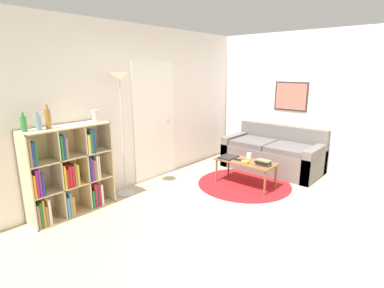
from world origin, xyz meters
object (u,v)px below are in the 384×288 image
object	(u,v)px
floor_lamp	(121,101)
laptop	(228,157)
bowl	(245,162)
bottle_middle	(38,123)
bookshelf	(68,174)
bottle_left	(24,124)
vase_on_shelf	(95,116)
cup	(249,156)
couch	(274,154)
coffee_table	(246,164)
bottle_right	(48,119)

from	to	relation	value
floor_lamp	laptop	bearing A→B (deg)	-30.56
floor_lamp	laptop	distance (m)	2.04
bowl	bottle_middle	world-z (taller)	bottle_middle
bookshelf	bottle_left	bearing A→B (deg)	177.60
bookshelf	vase_on_shelf	distance (m)	0.86
laptop	bowl	xyz separation A→B (m)	(-0.09, -0.39, 0.01)
floor_lamp	cup	bearing A→B (deg)	-35.12
couch	bottle_left	world-z (taller)	bottle_left
bowl	coffee_table	bearing A→B (deg)	25.54
bookshelf	floor_lamp	xyz separation A→B (m)	(0.88, -0.04, 0.90)
floor_lamp	couch	world-z (taller)	floor_lamp
bookshelf	vase_on_shelf	bearing A→B (deg)	-0.31
couch	laptop	bearing A→B (deg)	164.61
floor_lamp	cup	xyz separation A→B (m)	(1.70, -1.20, -0.99)
floor_lamp	bowl	size ratio (longest dim) A/B	14.29
couch	coffee_table	world-z (taller)	couch
laptop	vase_on_shelf	xyz separation A→B (m)	(-1.93, 0.94, 0.85)
floor_lamp	bottle_middle	distance (m)	1.20
couch	floor_lamp	bearing A→B (deg)	155.45
bookshelf	bottle_right	xyz separation A→B (m)	(-0.18, -0.01, 0.76)
floor_lamp	vase_on_shelf	world-z (taller)	floor_lamp
couch	coffee_table	distance (m)	1.10
cup	bottle_right	bearing A→B (deg)	156.05
bookshelf	vase_on_shelf	world-z (taller)	vase_on_shelf
vase_on_shelf	bottle_right	bearing A→B (deg)	-179.01
bottle_left	vase_on_shelf	world-z (taller)	bottle_left
couch	bowl	xyz separation A→B (m)	(-1.22, -0.08, 0.15)
coffee_table	bowl	world-z (taller)	bowl
coffee_table	bowl	distance (m)	0.15
cup	bottle_middle	bearing A→B (deg)	157.30
bottle_middle	bottle_right	xyz separation A→B (m)	(0.13, 0.02, 0.03)
bottle_left	bottle_right	xyz separation A→B (m)	(0.27, -0.03, 0.03)
cup	vase_on_shelf	distance (m)	2.57
bottle_left	bottle_right	distance (m)	0.27
bottle_middle	vase_on_shelf	bearing A→B (deg)	2.08
bottle_middle	vase_on_shelf	xyz separation A→B (m)	(0.78, 0.03, -0.01)
bowl	floor_lamp	bearing A→B (deg)	137.98
cup	bottle_left	distance (m)	3.38
cup	vase_on_shelf	size ratio (longest dim) A/B	0.58
bookshelf	laptop	distance (m)	2.58
floor_lamp	bowl	bearing A→B (deg)	-42.02
coffee_table	bottle_middle	bearing A→B (deg)	155.58
floor_lamp	bottle_left	size ratio (longest dim) A/B	8.18
couch	bottle_right	xyz separation A→B (m)	(-3.70, 1.24, 1.03)
bottle_middle	laptop	bearing A→B (deg)	-18.57
coffee_table	cup	xyz separation A→B (m)	(0.16, 0.03, 0.09)
couch	cup	size ratio (longest dim) A/B	18.98
laptop	bottle_left	xyz separation A→B (m)	(-2.85, 0.96, 0.86)
laptop	cup	size ratio (longest dim) A/B	3.67
bowl	bottle_left	size ratio (longest dim) A/B	0.57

